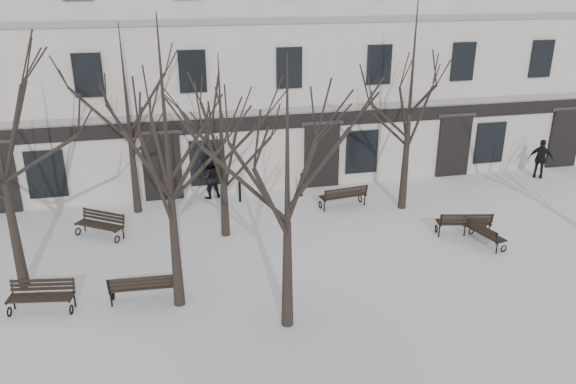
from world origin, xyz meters
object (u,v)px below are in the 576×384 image
object	(u,v)px
tree_1	(166,135)
tree_2	(287,167)
bench_4	(344,195)
bench_2	(464,222)
bench_3	(101,224)
bench_0	(41,295)
bench_1	(143,286)
bench_5	(483,232)

from	to	relation	value
tree_1	tree_2	xyz separation A→B (m)	(2.86, -1.72, -0.52)
tree_2	bench_4	bearing A→B (deg)	61.39
bench_2	bench_3	size ratio (longest dim) A/B	1.08
bench_0	bench_3	distance (m)	4.90
tree_2	bench_1	distance (m)	5.99
bench_2	tree_1	bearing A→B (deg)	24.97
tree_2	bench_0	bearing A→B (deg)	161.32
bench_1	bench_5	distance (m)	11.85
bench_2	bench_5	size ratio (longest dim) A/B	1.15
tree_2	bench_0	xyz separation A→B (m)	(-6.69, 2.26, -4.11)
bench_2	bench_4	bearing A→B (deg)	-33.22
bench_4	bench_0	bearing A→B (deg)	18.45
tree_1	bench_0	distance (m)	6.04
bench_4	tree_1	bearing A→B (deg)	32.29
bench_4	tree_2	bearing A→B (deg)	53.65
tree_1	bench_2	size ratio (longest dim) A/B	4.04
tree_1	bench_5	world-z (taller)	tree_1
bench_1	bench_3	size ratio (longest dim) A/B	1.05
bench_0	bench_3	xyz separation A→B (m)	(1.27, 4.74, 0.01)
bench_1	tree_1	bearing A→B (deg)	163.74
bench_0	bench_4	world-z (taller)	bench_4
bench_3	bench_4	xyz separation A→B (m)	(9.56, 0.59, 0.03)
tree_2	bench_3	distance (m)	9.76
bench_1	bench_5	world-z (taller)	bench_1
tree_1	bench_3	xyz separation A→B (m)	(-2.57, 5.28, -4.62)
bench_3	bench_4	distance (m)	9.58
bench_0	tree_2	bearing A→B (deg)	-9.32
tree_2	bench_0	size ratio (longest dim) A/B	3.90
bench_2	bench_3	distance (m)	13.36
bench_2	bench_4	distance (m)	4.96
bench_0	bench_5	xyz separation A→B (m)	(14.62, 0.97, -0.04)
bench_2	bench_4	xyz separation A→B (m)	(-3.47, 3.55, 0.00)
tree_1	bench_5	size ratio (longest dim) A/B	4.67
bench_2	bench_1	bearing A→B (deg)	22.14
tree_2	bench_5	size ratio (longest dim) A/B	4.19
tree_1	bench_0	world-z (taller)	tree_1
bench_3	bench_5	bearing A→B (deg)	18.90
bench_1	bench_4	distance (m)	9.72
bench_3	bench_4	world-z (taller)	bench_4
bench_0	bench_5	bearing A→B (deg)	13.16
bench_0	bench_2	distance (m)	14.41
tree_2	bench_1	world-z (taller)	tree_2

